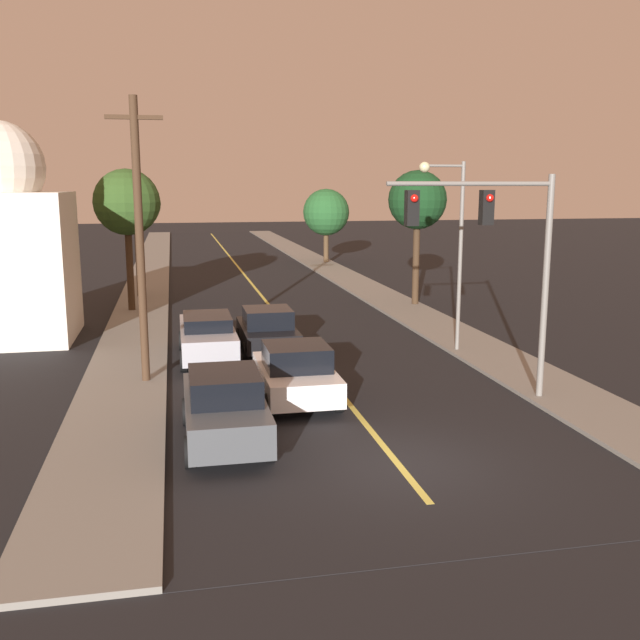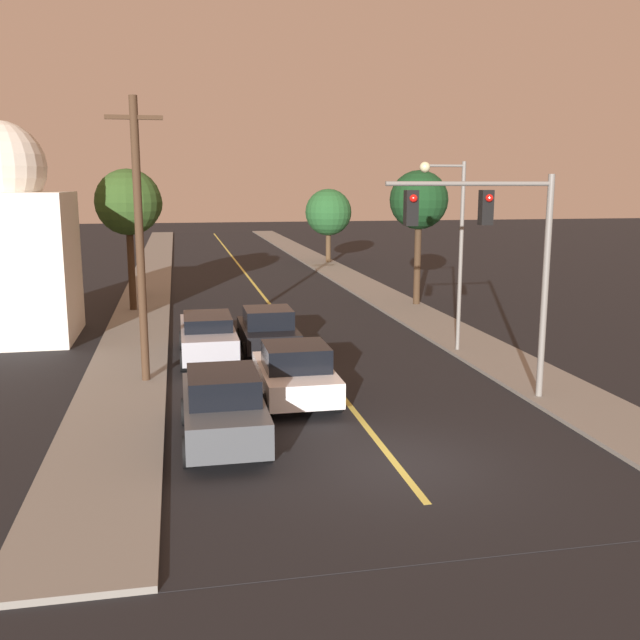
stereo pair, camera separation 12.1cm
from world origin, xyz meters
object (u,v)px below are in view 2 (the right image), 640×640
at_px(traffic_signal_mast, 496,241).
at_px(streetlamp_right, 451,230).
at_px(car_near_lane_second, 268,330).
at_px(tree_left_far, 138,205).
at_px(tree_right_near, 419,201).
at_px(utility_pole_left, 139,237).
at_px(tree_right_far, 328,212).
at_px(domed_building_left, 6,244).
at_px(car_outer_lane_front, 223,407).
at_px(car_near_lane_front, 295,373).
at_px(tree_left_near, 128,203).
at_px(car_outer_lane_second, 208,335).

xyz_separation_m(traffic_signal_mast, streetlamp_right, (1.04, 5.80, -0.09)).
relative_size(car_near_lane_second, tree_left_far, 0.67).
bearing_deg(tree_right_near, utility_pole_left, -137.11).
relative_size(tree_right_far, domed_building_left, 0.66).
distance_m(utility_pole_left, tree_right_far, 33.49).
distance_m(streetlamp_right, utility_pole_left, 10.51).
bearing_deg(streetlamp_right, tree_right_far, 86.31).
xyz_separation_m(car_near_lane_second, car_outer_lane_front, (-2.15, -8.85, 0.07)).
bearing_deg(car_near_lane_front, utility_pole_left, 147.56).
distance_m(car_outer_lane_front, traffic_signal_mast, 8.30).
height_order(streetlamp_right, tree_right_far, streetlamp_right).
relative_size(streetlamp_right, tree_left_near, 1.01).
bearing_deg(utility_pole_left, tree_left_near, 94.80).
bearing_deg(car_near_lane_front, car_outer_lane_second, 111.98).
bearing_deg(car_near_lane_second, tree_right_far, 73.77).
xyz_separation_m(car_near_lane_front, tree_left_near, (-5.18, 15.30, 4.25)).
distance_m(car_near_lane_second, utility_pole_left, 6.43).
xyz_separation_m(utility_pole_left, tree_left_far, (-0.85, 17.01, 0.45)).
distance_m(tree_right_near, tree_right_far, 19.63).
height_order(streetlamp_right, utility_pole_left, utility_pole_left).
bearing_deg(tree_right_far, domed_building_left, -126.45).
bearing_deg(utility_pole_left, car_outer_lane_second, 53.98).
relative_size(tree_left_far, domed_building_left, 0.73).
bearing_deg(tree_left_far, car_outer_lane_second, -78.87).
relative_size(car_near_lane_second, domed_building_left, 0.49).
xyz_separation_m(utility_pole_left, tree_left_near, (-1.07, 12.68, 0.66)).
height_order(car_outer_lane_second, traffic_signal_mast, traffic_signal_mast).
bearing_deg(utility_pole_left, tree_right_near, 42.89).
height_order(utility_pole_left, tree_left_near, utility_pole_left).
distance_m(car_near_lane_front, tree_left_far, 20.64).
relative_size(car_outer_lane_front, tree_right_far, 0.82).
bearing_deg(car_near_lane_second, tree_left_far, 110.02).
distance_m(car_outer_lane_second, tree_left_near, 11.25).
height_order(car_near_lane_second, car_outer_lane_front, car_outer_lane_front).
height_order(car_near_lane_front, traffic_signal_mast, traffic_signal_mast).
bearing_deg(tree_right_far, car_near_lane_front, -103.46).
xyz_separation_m(car_near_lane_second, traffic_signal_mast, (5.17, -7.23, 3.64)).
xyz_separation_m(traffic_signal_mast, domed_building_left, (-14.58, 11.32, -0.78)).
xyz_separation_m(traffic_signal_mast, utility_pole_left, (-9.29, 3.84, -0.04)).
distance_m(car_outer_lane_second, tree_right_near, 14.41).
relative_size(car_near_lane_front, utility_pole_left, 0.48).
height_order(car_near_lane_second, tree_right_far, tree_right_far).
height_order(car_outer_lane_front, tree_left_far, tree_left_far).
xyz_separation_m(car_outer_lane_front, streetlamp_right, (8.36, 7.42, 3.48)).
distance_m(streetlamp_right, tree_left_near, 15.66).
relative_size(car_outer_lane_front, domed_building_left, 0.54).
distance_m(car_outer_lane_front, utility_pole_left, 6.79).
xyz_separation_m(tree_right_near, tree_right_far, (-0.27, 19.59, -1.28)).
bearing_deg(car_near_lane_second, car_near_lane_front, -90.00).
xyz_separation_m(car_near_lane_front, tree_left_far, (-4.96, 19.63, 4.04)).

